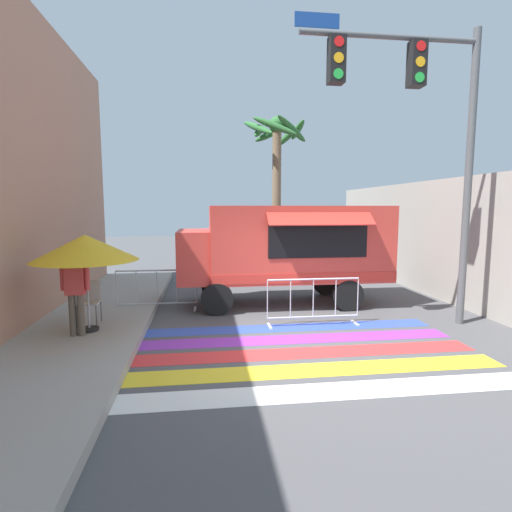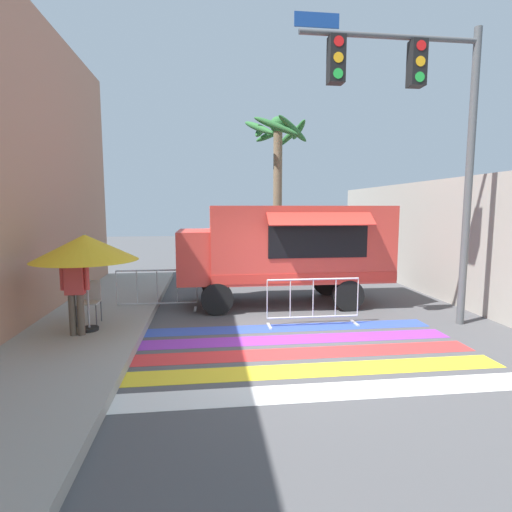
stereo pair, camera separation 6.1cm
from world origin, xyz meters
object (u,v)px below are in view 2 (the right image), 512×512
at_px(food_truck, 282,246).
at_px(palm_tree, 278,160).
at_px(folding_chair, 90,298).
at_px(vendor_person, 75,285).
at_px(traffic_signal_pole, 418,111).
at_px(barricade_front, 313,302).
at_px(barricade_side, 157,290).
at_px(patio_umbrella, 85,248).

distance_m(food_truck, palm_tree, 5.21).
xyz_separation_m(folding_chair, vendor_person, (-0.02, -0.82, 0.43)).
bearing_deg(traffic_signal_pole, folding_chair, 176.05).
height_order(barricade_front, barricade_side, same).
bearing_deg(traffic_signal_pole, patio_umbrella, -179.39).
relative_size(patio_umbrella, palm_tree, 0.34).
distance_m(vendor_person, barricade_front, 4.86).
height_order(traffic_signal_pole, folding_chair, traffic_signal_pole).
xyz_separation_m(patio_umbrella, barricade_front, (4.64, 0.37, -1.30)).
xyz_separation_m(patio_umbrella, barricade_side, (1.08, 2.07, -1.30)).
bearing_deg(barricade_side, palm_tree, 50.49).
bearing_deg(folding_chair, patio_umbrella, -65.78).
bearing_deg(traffic_signal_pole, palm_tree, 104.57).
height_order(patio_umbrella, folding_chair, patio_umbrella).
relative_size(barricade_front, barricade_side, 1.03).
height_order(folding_chair, barricade_side, folding_chair).
relative_size(patio_umbrella, vendor_person, 1.18).
bearing_deg(folding_chair, palm_tree, 62.70).
height_order(barricade_side, palm_tree, palm_tree).
bearing_deg(food_truck, traffic_signal_pole, -44.44).
bearing_deg(folding_chair, food_truck, 34.69).
bearing_deg(barricade_side, food_truck, 6.06).
distance_m(folding_chair, palm_tree, 8.85).
bearing_deg(palm_tree, traffic_signal_pole, -75.43).
bearing_deg(palm_tree, barricade_front, -92.98).
distance_m(food_truck, traffic_signal_pole, 4.50).
height_order(patio_umbrella, vendor_person, patio_umbrella).
xyz_separation_m(food_truck, folding_chair, (-4.45, -1.88, -0.87)).
relative_size(vendor_person, barricade_front, 0.82).
height_order(food_truck, palm_tree, palm_tree).
bearing_deg(palm_tree, folding_chair, -129.15).
xyz_separation_m(traffic_signal_pole, patio_umbrella, (-6.73, -0.07, -2.76)).
distance_m(vendor_person, palm_tree, 9.30).
bearing_deg(vendor_person, food_truck, 20.75).
bearing_deg(patio_umbrella, palm_tree, 53.81).
xyz_separation_m(food_truck, vendor_person, (-4.47, -2.69, -0.44)).
bearing_deg(barricade_front, food_truck, 98.59).
xyz_separation_m(patio_umbrella, vendor_person, (-0.14, -0.27, -0.68)).
distance_m(folding_chair, barricade_front, 4.77).
bearing_deg(food_truck, folding_chair, -157.16).
relative_size(patio_umbrella, barricade_front, 0.96).
height_order(food_truck, traffic_signal_pole, traffic_signal_pole).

